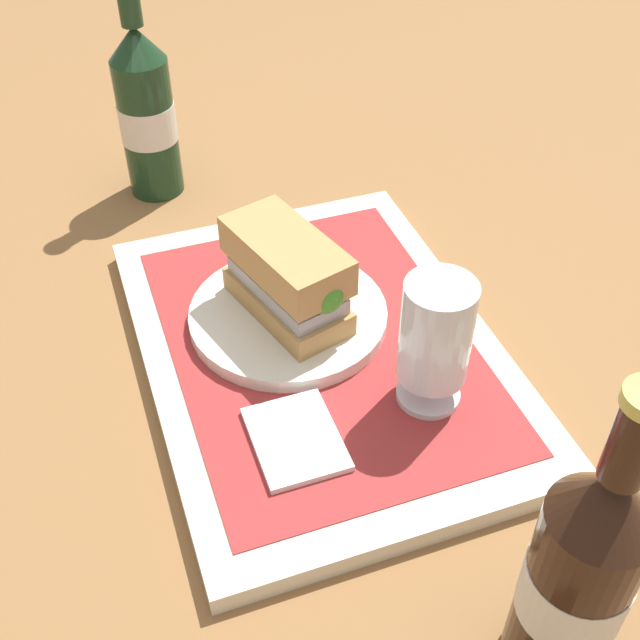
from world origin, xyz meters
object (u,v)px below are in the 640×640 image
sandwich (289,277)px  beer_glass (435,341)px  plate (288,316)px  beer_bottle (578,577)px  second_bottle (146,111)px

sandwich → beer_glass: bearing=16.1°
plate → beer_bottle: bearing=10.5°
second_bottle → sandwich: bearing=12.7°
beer_glass → beer_bottle: 0.23m
second_bottle → plate: bearing=12.7°
plate → beer_glass: bearing=32.2°
plate → beer_glass: beer_glass is taller
beer_glass → beer_bottle: (0.23, -0.02, 0.02)m
beer_glass → second_bottle: second_bottle is taller
plate → beer_bottle: beer_bottle is taller
sandwich → second_bottle: (-0.31, -0.07, 0.03)m
sandwich → beer_glass: beer_glass is taller
sandwich → second_bottle: 0.32m
beer_glass → plate: bearing=-147.8°
beer_glass → second_bottle: (-0.44, -0.15, 0.02)m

